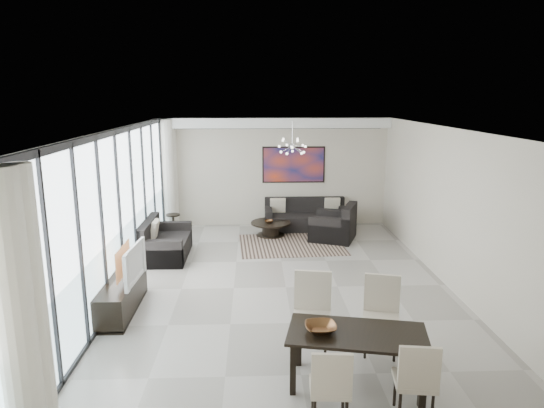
{
  "coord_description": "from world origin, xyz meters",
  "views": [
    {
      "loc": [
        -0.58,
        -8.37,
        3.46
      ],
      "look_at": [
        -0.2,
        1.48,
        1.25
      ],
      "focal_mm": 32.0,
      "sensor_mm": 36.0,
      "label": 1
    }
  ],
  "objects_px": {
    "sofa_main": "(306,218)",
    "tv_console": "(121,296)",
    "coffee_table": "(271,228)",
    "dining_table": "(357,339)",
    "television": "(129,264)"
  },
  "relations": [
    {
      "from": "coffee_table",
      "to": "sofa_main",
      "type": "height_order",
      "value": "sofa_main"
    },
    {
      "from": "sofa_main",
      "to": "tv_console",
      "type": "height_order",
      "value": "sofa_main"
    },
    {
      "from": "television",
      "to": "dining_table",
      "type": "xyz_separation_m",
      "value": [
        3.25,
        -2.18,
        -0.22
      ]
    },
    {
      "from": "sofa_main",
      "to": "tv_console",
      "type": "xyz_separation_m",
      "value": [
        -3.56,
        -4.96,
        -0.0
      ]
    },
    {
      "from": "tv_console",
      "to": "dining_table",
      "type": "height_order",
      "value": "dining_table"
    },
    {
      "from": "tv_console",
      "to": "television",
      "type": "distance_m",
      "value": 0.58
    },
    {
      "from": "sofa_main",
      "to": "television",
      "type": "height_order",
      "value": "television"
    },
    {
      "from": "tv_console",
      "to": "dining_table",
      "type": "bearing_deg",
      "value": -32.98
    },
    {
      "from": "coffee_table",
      "to": "television",
      "type": "distance_m",
      "value": 5.0
    },
    {
      "from": "sofa_main",
      "to": "television",
      "type": "xyz_separation_m",
      "value": [
        -3.4,
        -4.99,
        0.56
      ]
    },
    {
      "from": "coffee_table",
      "to": "dining_table",
      "type": "bearing_deg",
      "value": -83.0
    },
    {
      "from": "sofa_main",
      "to": "tv_console",
      "type": "relative_size",
      "value": 1.27
    },
    {
      "from": "coffee_table",
      "to": "tv_console",
      "type": "bearing_deg",
      "value": -121.28
    },
    {
      "from": "sofa_main",
      "to": "dining_table",
      "type": "relative_size",
      "value": 1.2
    },
    {
      "from": "sofa_main",
      "to": "television",
      "type": "bearing_deg",
      "value": -124.28
    }
  ]
}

